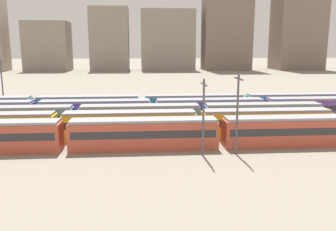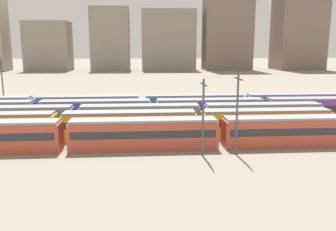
{
  "view_description": "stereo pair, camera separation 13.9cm",
  "coord_description": "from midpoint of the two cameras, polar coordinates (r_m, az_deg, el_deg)",
  "views": [
    {
      "loc": [
        27.3,
        -41.99,
        12.47
      ],
      "look_at": [
        31.37,
        10.4,
        2.04
      ],
      "focal_mm": 37.83,
      "sensor_mm": 36.0,
      "label": 1
    },
    {
      "loc": [
        27.44,
        -42.0,
        12.47
      ],
      "look_at": [
        31.37,
        10.4,
        2.04
      ],
      "focal_mm": 37.83,
      "sensor_mm": 36.0,
      "label": 2
    }
  ],
  "objects": [
    {
      "name": "catenary_pole_1",
      "position": [
        70.94,
        -25.21,
        4.64
      ],
      "size": [
        0.24,
        3.2,
        10.2
      ],
      "color": "#4C4C51",
      "rests_on": "ground_plane"
    },
    {
      "name": "distant_building_2",
      "position": [
        184.1,
        -9.4,
        12.03
      ],
      "size": [
        19.05,
        14.45,
        31.07
      ],
      "primitive_type": "cube",
      "color": "gray",
      "rests_on": "ground_plane"
    },
    {
      "name": "distant_building_5",
      "position": [
        201.24,
        20.22,
        13.63
      ],
      "size": [
        23.8,
        18.72,
        46.54
      ],
      "primitive_type": "cube",
      "color": "#7A665B",
      "rests_on": "ground_plane"
    },
    {
      "name": "train_track_1",
      "position": [
        49.61,
        -17.19,
        -1.58
      ],
      "size": [
        74.7,
        3.06,
        3.75
      ],
      "color": "yellow",
      "rests_on": "ground_plane"
    },
    {
      "name": "distant_building_3",
      "position": [
        183.99,
        -0.09,
        12.03
      ],
      "size": [
        26.95,
        14.46,
        30.12
      ],
      "primitive_type": "cube",
      "color": "gray",
      "rests_on": "ground_plane"
    },
    {
      "name": "train_track_2",
      "position": [
        54.32,
        -14.61,
        -0.36
      ],
      "size": [
        74.7,
        3.06,
        3.75
      ],
      "color": "#4C70BC",
      "rests_on": "ground_plane"
    },
    {
      "name": "train_track_4",
      "position": [
        66.45,
        12.24,
        1.82
      ],
      "size": [
        112.5,
        3.06,
        3.75
      ],
      "color": "teal",
      "rests_on": "ground_plane"
    },
    {
      "name": "distant_building_1",
      "position": [
        189.11,
        -18.82,
        10.51
      ],
      "size": [
        21.2,
        16.42,
        24.1
      ],
      "primitive_type": "cube",
      "color": "gray",
      "rests_on": "ground_plane"
    },
    {
      "name": "distant_building_4",
      "position": [
        189.22,
        9.47,
        15.19
      ],
      "size": [
        24.07,
        14.37,
        52.07
      ],
      "primitive_type": "cube",
      "color": "#7A665B",
      "rests_on": "ground_plane"
    },
    {
      "name": "catenary_pole_0",
      "position": [
        41.07,
        11.03,
        0.89
      ],
      "size": [
        0.24,
        3.2,
        9.41
      ],
      "color": "#4C4C51",
      "rests_on": "ground_plane"
    },
    {
      "name": "train_track_0",
      "position": [
        44.38,
        8.32,
        -2.67
      ],
      "size": [
        112.5,
        3.06,
        3.75
      ],
      "color": "#BC4C38",
      "rests_on": "ground_plane"
    },
    {
      "name": "train_track_3",
      "position": [
        62.16,
        15.24,
        1.04
      ],
      "size": [
        112.5,
        3.06,
        3.75
      ],
      "color": "#6B429E",
      "rests_on": "ground_plane"
    },
    {
      "name": "catenary_pole_2",
      "position": [
        40.03,
        5.63,
        0.35
      ],
      "size": [
        0.24,
        3.2,
        8.85
      ],
      "color": "#4C4C51",
      "rests_on": "ground_plane"
    }
  ]
}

